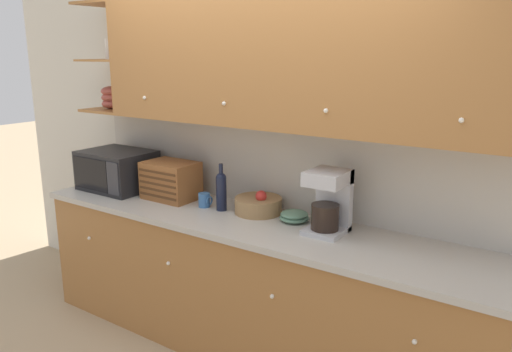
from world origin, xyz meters
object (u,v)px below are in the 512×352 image
object	(u,v)px
microwave	(117,170)
bowl_stack_on_counter	(294,216)
bread_box	(171,180)
fruit_basket	(258,205)
coffee_maker	(329,201)
mug	(205,200)
wine_bottle	(221,190)

from	to	relation	value
microwave	bowl_stack_on_counter	world-z (taller)	microwave
bowl_stack_on_counter	bread_box	bearing A→B (deg)	-176.11
fruit_basket	coffee_maker	size ratio (longest dim) A/B	0.83
fruit_basket	bread_box	bearing A→B (deg)	-173.59
bread_box	fruit_basket	size ratio (longest dim) A/B	1.22
mug	fruit_basket	xyz separation A→B (m)	(0.39, 0.10, 0.01)
microwave	bread_box	distance (m)	0.54
mug	bread_box	bearing A→B (deg)	176.43
mug	coffee_maker	bearing A→B (deg)	2.24
mug	wine_bottle	bearing A→B (deg)	3.23
mug	coffee_maker	size ratio (longest dim) A/B	0.26
wine_bottle	coffee_maker	distance (m)	0.79
mug	fruit_basket	distance (m)	0.40
bread_box	coffee_maker	xyz separation A→B (m)	(1.27, 0.02, 0.06)
bread_box	bowl_stack_on_counter	xyz separation A→B (m)	(1.01, 0.07, -0.10)
bread_box	bowl_stack_on_counter	size ratio (longest dim) A/B	2.02
wine_bottle	mug	bearing A→B (deg)	-176.77
microwave	wine_bottle	distance (m)	1.02
fruit_basket	bowl_stack_on_counter	distance (m)	0.29
microwave	bread_box	bearing A→B (deg)	4.43
bowl_stack_on_counter	wine_bottle	bearing A→B (deg)	-171.23
bread_box	wine_bottle	world-z (taller)	wine_bottle
coffee_maker	wine_bottle	bearing A→B (deg)	-177.94
bread_box	mug	xyz separation A→B (m)	(0.34, -0.02, -0.09)
bread_box	fruit_basket	bearing A→B (deg)	6.41
wine_bottle	bowl_stack_on_counter	world-z (taller)	wine_bottle
bowl_stack_on_counter	mug	bearing A→B (deg)	-172.41
bread_box	bowl_stack_on_counter	bearing A→B (deg)	3.89
wine_bottle	bowl_stack_on_counter	xyz separation A→B (m)	(0.53, 0.08, -0.11)
fruit_basket	bowl_stack_on_counter	bearing A→B (deg)	-2.50
mug	bowl_stack_on_counter	size ratio (longest dim) A/B	0.52
mug	bowl_stack_on_counter	world-z (taller)	mug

